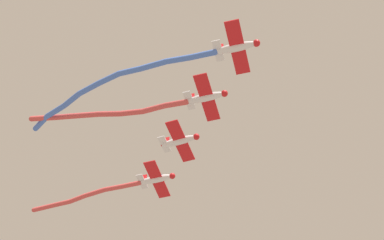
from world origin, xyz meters
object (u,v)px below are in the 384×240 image
Objects in this scene: airplane_left_wing at (207,97)px; airplane_slot at (157,179)px; airplane_lead at (237,47)px; airplane_right_wing at (180,141)px.

airplane_slot reaches higher than airplane_left_wing.
airplane_left_wing reaches higher than airplane_lead.
airplane_left_wing is (-7.97, -1.63, 0.25)m from airplane_lead.
airplane_left_wing is at bearing -49.76° from airplane_slot.
airplane_slot is (-15.94, -3.25, 0.50)m from airplane_left_wing.
airplane_slot is at bearing 129.59° from airplane_left_wing.
airplane_lead is at bearing -49.76° from airplane_slot.
airplane_right_wing is at bearing 129.62° from airplane_left_wing.
airplane_slot reaches higher than airplane_lead.
airplane_slot is at bearing 132.90° from airplane_right_wing.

